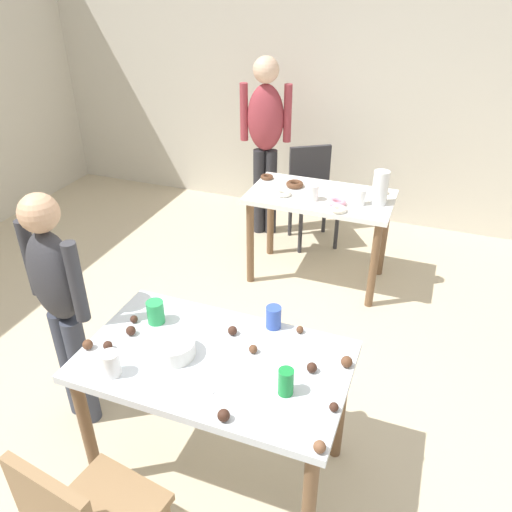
# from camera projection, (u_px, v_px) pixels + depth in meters

# --- Properties ---
(ground_plane) EXTENTS (6.40, 6.40, 0.00)m
(ground_plane) POSITION_uv_depth(u_px,v_px,m) (210.00, 445.00, 2.79)
(ground_plane) COLOR beige
(wall_back) EXTENTS (6.40, 0.10, 2.60)m
(wall_back) POSITION_uv_depth(u_px,v_px,m) (350.00, 84.00, 4.71)
(wall_back) COLOR beige
(wall_back) RESTS_ON ground_plane
(dining_table_near) EXTENTS (1.22, 0.71, 0.75)m
(dining_table_near) POSITION_uv_depth(u_px,v_px,m) (215.00, 375.00, 2.35)
(dining_table_near) COLOR silver
(dining_table_near) RESTS_ON ground_plane
(dining_table_far) EXTENTS (1.10, 0.61, 0.75)m
(dining_table_far) POSITION_uv_depth(u_px,v_px,m) (320.00, 209.00, 3.95)
(dining_table_far) COLOR white
(dining_table_far) RESTS_ON ground_plane
(chair_far_table) EXTENTS (0.55, 0.55, 0.87)m
(chair_far_table) POSITION_uv_depth(u_px,v_px,m) (312.00, 190.00, 4.61)
(chair_far_table) COLOR #2D2D33
(chair_far_table) RESTS_ON ground_plane
(person_girl_near) EXTENTS (0.45, 0.28, 1.40)m
(person_girl_near) POSITION_uv_depth(u_px,v_px,m) (59.00, 297.00, 2.57)
(person_girl_near) COLOR #383D4C
(person_girl_near) RESTS_ON ground_plane
(person_adult_far) EXTENTS (0.45, 0.27, 1.62)m
(person_adult_far) POSITION_uv_depth(u_px,v_px,m) (266.00, 132.00, 4.48)
(person_adult_far) COLOR #28282D
(person_adult_far) RESTS_ON ground_plane
(mixing_bowl) EXTENTS (0.20, 0.20, 0.08)m
(mixing_bowl) POSITION_uv_depth(u_px,v_px,m) (173.00, 348.00, 2.30)
(mixing_bowl) COLOR white
(mixing_bowl) RESTS_ON dining_table_near
(soda_can) EXTENTS (0.07, 0.07, 0.12)m
(soda_can) POSITION_uv_depth(u_px,v_px,m) (286.00, 382.00, 2.09)
(soda_can) COLOR #198438
(soda_can) RESTS_ON dining_table_near
(fork_near) EXTENTS (0.17, 0.02, 0.01)m
(fork_near) POSITION_uv_depth(u_px,v_px,m) (195.00, 388.00, 2.13)
(fork_near) COLOR silver
(fork_near) RESTS_ON dining_table_near
(cup_near_0) EXTENTS (0.08, 0.08, 0.12)m
(cup_near_0) POSITION_uv_depth(u_px,v_px,m) (274.00, 317.00, 2.47)
(cup_near_0) COLOR #3351B2
(cup_near_0) RESTS_ON dining_table_near
(cup_near_1) EXTENTS (0.09, 0.09, 0.12)m
(cup_near_1) POSITION_uv_depth(u_px,v_px,m) (156.00, 312.00, 2.50)
(cup_near_1) COLOR green
(cup_near_1) RESTS_ON dining_table_near
(cup_near_2) EXTENTS (0.08, 0.08, 0.12)m
(cup_near_2) POSITION_uv_depth(u_px,v_px,m) (111.00, 364.00, 2.18)
(cup_near_2) COLOR white
(cup_near_2) RESTS_ON dining_table_near
(cake_ball_0) EXTENTS (0.05, 0.05, 0.05)m
(cake_ball_0) POSITION_uv_depth(u_px,v_px,m) (312.00, 368.00, 2.21)
(cake_ball_0) COLOR #3D2319
(cake_ball_0) RESTS_ON dining_table_near
(cake_ball_1) EXTENTS (0.04, 0.04, 0.04)m
(cake_ball_1) POSITION_uv_depth(u_px,v_px,m) (108.00, 345.00, 2.34)
(cake_ball_1) COLOR #3D2319
(cake_ball_1) RESTS_ON dining_table_near
(cake_ball_2) EXTENTS (0.04, 0.04, 0.04)m
(cake_ball_2) POSITION_uv_depth(u_px,v_px,m) (253.00, 349.00, 2.32)
(cake_ball_2) COLOR brown
(cake_ball_2) RESTS_ON dining_table_near
(cake_ball_3) EXTENTS (0.05, 0.05, 0.05)m
(cake_ball_3) POSITION_uv_depth(u_px,v_px,m) (131.00, 331.00, 2.43)
(cake_ball_3) COLOR #3D2319
(cake_ball_3) RESTS_ON dining_table_near
(cake_ball_4) EXTENTS (0.05, 0.05, 0.05)m
(cake_ball_4) POSITION_uv_depth(u_px,v_px,m) (232.00, 331.00, 2.43)
(cake_ball_4) COLOR #3D2319
(cake_ball_4) RESTS_ON dining_table_near
(cake_ball_5) EXTENTS (0.05, 0.05, 0.05)m
(cake_ball_5) POSITION_uv_depth(u_px,v_px,m) (347.00, 362.00, 2.24)
(cake_ball_5) COLOR brown
(cake_ball_5) RESTS_ON dining_table_near
(cake_ball_6) EXTENTS (0.04, 0.04, 0.04)m
(cake_ball_6) POSITION_uv_depth(u_px,v_px,m) (134.00, 319.00, 2.52)
(cake_ball_6) COLOR #3D2319
(cake_ball_6) RESTS_ON dining_table_near
(cake_ball_7) EXTENTS (0.04, 0.04, 0.04)m
(cake_ball_7) POSITION_uv_depth(u_px,v_px,m) (334.00, 407.00, 2.02)
(cake_ball_7) COLOR #3D2319
(cake_ball_7) RESTS_ON dining_table_near
(cake_ball_8) EXTENTS (0.04, 0.04, 0.04)m
(cake_ball_8) POSITION_uv_depth(u_px,v_px,m) (300.00, 330.00, 2.45)
(cake_ball_8) COLOR brown
(cake_ball_8) RESTS_ON dining_table_near
(cake_ball_9) EXTENTS (0.05, 0.05, 0.05)m
(cake_ball_9) POSITION_uv_depth(u_px,v_px,m) (88.00, 345.00, 2.34)
(cake_ball_9) COLOR brown
(cake_ball_9) RESTS_ON dining_table_near
(cake_ball_10) EXTENTS (0.05, 0.05, 0.05)m
(cake_ball_10) POSITION_uv_depth(u_px,v_px,m) (224.00, 415.00, 1.98)
(cake_ball_10) COLOR #3D2319
(cake_ball_10) RESTS_ON dining_table_near
(cake_ball_11) EXTENTS (0.05, 0.05, 0.05)m
(cake_ball_11) POSITION_uv_depth(u_px,v_px,m) (320.00, 447.00, 1.85)
(cake_ball_11) COLOR brown
(cake_ball_11) RESTS_ON dining_table_near
(pitcher_far) EXTENTS (0.11, 0.11, 0.25)m
(pitcher_far) POSITION_uv_depth(u_px,v_px,m) (380.00, 188.00, 3.67)
(pitcher_far) COLOR white
(pitcher_far) RESTS_ON dining_table_far
(cup_far_0) EXTENTS (0.08, 0.08, 0.12)m
(cup_far_0) POSITION_uv_depth(u_px,v_px,m) (360.00, 197.00, 3.70)
(cup_far_0) COLOR white
(cup_far_0) RESTS_ON dining_table_far
(cup_far_1) EXTENTS (0.07, 0.07, 0.09)m
(cup_far_1) POSITION_uv_depth(u_px,v_px,m) (379.00, 188.00, 3.87)
(cup_far_1) COLOR yellow
(cup_far_1) RESTS_ON dining_table_far
(cup_far_2) EXTENTS (0.09, 0.09, 0.12)m
(cup_far_2) POSITION_uv_depth(u_px,v_px,m) (313.00, 193.00, 3.77)
(cup_far_2) COLOR white
(cup_far_2) RESTS_ON dining_table_far
(donut_far_0) EXTENTS (0.14, 0.14, 0.04)m
(donut_far_0) POSITION_uv_depth(u_px,v_px,m) (295.00, 184.00, 4.01)
(donut_far_0) COLOR brown
(donut_far_0) RESTS_ON dining_table_far
(donut_far_1) EXTENTS (0.13, 0.13, 0.04)m
(donut_far_1) POSITION_uv_depth(u_px,v_px,m) (337.00, 202.00, 3.72)
(donut_far_1) COLOR pink
(donut_far_1) RESTS_ON dining_table_far
(donut_far_2) EXTENTS (0.12, 0.12, 0.04)m
(donut_far_2) POSITION_uv_depth(u_px,v_px,m) (283.00, 193.00, 3.86)
(donut_far_2) COLOR white
(donut_far_2) RESTS_ON dining_table_far
(donut_far_3) EXTENTS (0.10, 0.10, 0.03)m
(donut_far_3) POSITION_uv_depth(u_px,v_px,m) (267.00, 177.00, 4.15)
(donut_far_3) COLOR brown
(donut_far_3) RESTS_ON dining_table_far
(donut_far_4) EXTENTS (0.12, 0.12, 0.03)m
(donut_far_4) POSITION_uv_depth(u_px,v_px,m) (339.00, 209.00, 3.61)
(donut_far_4) COLOR white
(donut_far_4) RESTS_ON dining_table_far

